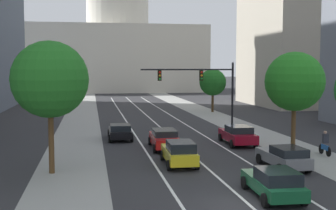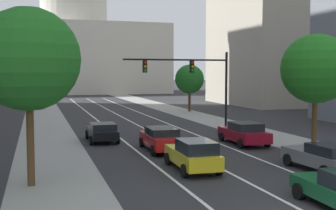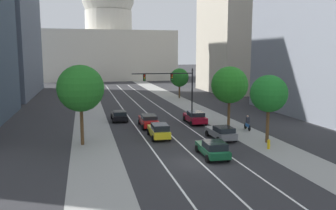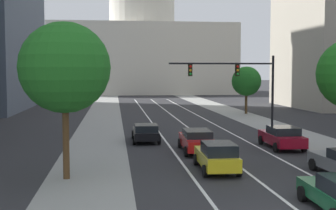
% 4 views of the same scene
% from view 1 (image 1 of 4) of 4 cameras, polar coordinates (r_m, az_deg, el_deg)
% --- Properties ---
extents(ground_plane, '(400.00, 400.00, 0.00)m').
position_cam_1_polar(ground_plane, '(59.14, -3.12, -1.02)').
color(ground_plane, '#2B2B2D').
extents(sidewalk_left, '(4.19, 130.00, 0.01)m').
position_cam_1_polar(sidewalk_left, '(53.78, -11.11, -1.70)').
color(sidewalk_left, gray).
rests_on(sidewalk_left, ground).
extents(sidewalk_right, '(4.19, 130.00, 0.01)m').
position_cam_1_polar(sidewalk_right, '(55.83, 5.81, -1.39)').
color(sidewalk_right, gray).
rests_on(sidewalk_right, ground).
extents(lane_stripe_left, '(0.16, 90.00, 0.01)m').
position_cam_1_polar(lane_stripe_left, '(44.02, -4.71, -3.09)').
color(lane_stripe_left, white).
rests_on(lane_stripe_left, ground).
extents(lane_stripe_center, '(0.16, 90.00, 0.01)m').
position_cam_1_polar(lane_stripe_center, '(44.39, -0.83, -3.01)').
color(lane_stripe_center, white).
rests_on(lane_stripe_center, ground).
extents(lane_stripe_right, '(0.16, 90.00, 0.01)m').
position_cam_1_polar(lane_stripe_right, '(44.95, 2.97, -2.91)').
color(lane_stripe_right, white).
rests_on(lane_stripe_right, ground).
extents(capitol_building, '(41.83, 23.73, 37.70)m').
position_cam_1_polar(capitol_building, '(113.90, -6.45, 8.63)').
color(capitol_building, beige).
rests_on(capitol_building, ground).
extents(car_green, '(2.14, 4.45, 1.45)m').
position_cam_1_polar(car_green, '(21.73, 13.41, -9.63)').
color(car_green, '#14512D').
rests_on(car_green, ground).
extents(car_gray, '(2.07, 4.39, 1.43)m').
position_cam_1_polar(car_gray, '(27.86, 14.65, -6.42)').
color(car_gray, slate).
rests_on(car_gray, ground).
extents(car_yellow, '(2.02, 4.40, 1.59)m').
position_cam_1_polar(car_yellow, '(27.88, 1.47, -6.11)').
color(car_yellow, yellow).
rests_on(car_yellow, ground).
extents(car_crimson, '(2.18, 4.71, 1.51)m').
position_cam_1_polar(car_crimson, '(35.67, 8.94, -3.78)').
color(car_crimson, maroon).
rests_on(car_crimson, ground).
extents(car_red, '(2.14, 4.82, 1.46)m').
position_cam_1_polar(car_red, '(33.52, -0.48, -4.30)').
color(car_red, red).
rests_on(car_red, ground).
extents(car_black, '(2.05, 4.42, 1.37)m').
position_cam_1_polar(car_black, '(37.77, -6.17, -3.36)').
color(car_black, black).
rests_on(car_black, ground).
extents(traffic_signal_mast, '(8.84, 0.39, 6.54)m').
position_cam_1_polar(traffic_signal_mast, '(41.70, 4.57, 2.86)').
color(traffic_signal_mast, black).
rests_on(traffic_signal_mast, ground).
extents(cyclist, '(0.37, 1.70, 1.72)m').
position_cam_1_polar(cyclist, '(32.88, 19.49, -4.63)').
color(cyclist, black).
rests_on(cyclist, ground).
extents(street_tree_far_right, '(3.61, 3.61, 5.83)m').
position_cam_1_polar(street_tree_far_right, '(60.36, 5.76, 2.90)').
color(street_tree_far_right, '#51381E').
rests_on(street_tree_far_right, ground).
extents(street_tree_near_right, '(4.24, 4.24, 7.22)m').
position_cam_1_polar(street_tree_near_right, '(32.93, 15.91, 2.89)').
color(street_tree_near_right, '#51381E').
rests_on(street_tree_near_right, ground).
extents(street_tree_mid_left, '(4.40, 4.40, 7.64)m').
position_cam_1_polar(street_tree_mid_left, '(26.20, -14.91, 3.17)').
color(street_tree_mid_left, '#51381E').
rests_on(street_tree_mid_left, ground).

